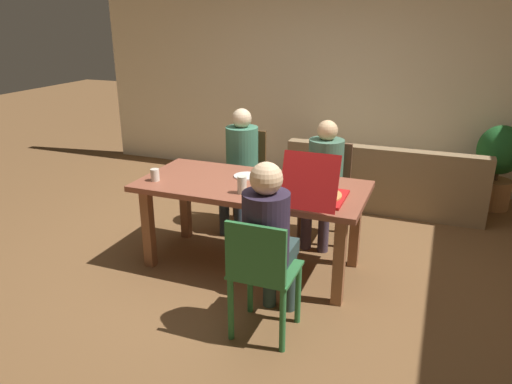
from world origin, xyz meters
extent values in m
plane|color=brown|center=(0.00, 0.00, 0.00)|extent=(20.00, 20.00, 0.00)
cube|color=beige|center=(0.00, 2.68, 1.47)|extent=(6.46, 0.12, 2.94)
cube|color=brown|center=(0.00, 0.00, 0.73)|extent=(1.89, 0.88, 0.05)
cube|color=brown|center=(-0.83, -0.32, 0.36)|extent=(0.08, 0.08, 0.71)
cube|color=brown|center=(0.83, -0.32, 0.36)|extent=(0.08, 0.08, 0.71)
cube|color=brown|center=(-0.83, 0.32, 0.36)|extent=(0.08, 0.08, 0.71)
cube|color=brown|center=(0.83, 0.32, 0.36)|extent=(0.08, 0.08, 0.71)
cylinder|color=#2E713A|center=(0.25, -0.66, 0.23)|extent=(0.04, 0.04, 0.46)
cylinder|color=#2E713A|center=(0.61, -0.66, 0.23)|extent=(0.04, 0.04, 0.46)
cylinder|color=#2E713A|center=(0.25, -1.01, 0.23)|extent=(0.04, 0.04, 0.46)
cylinder|color=#2E713A|center=(0.61, -1.01, 0.23)|extent=(0.04, 0.04, 0.46)
cube|color=#2E713A|center=(0.43, -0.84, 0.47)|extent=(0.42, 0.40, 0.02)
cube|color=#2E713A|center=(0.43, -1.02, 0.68)|extent=(0.40, 0.03, 0.39)
cylinder|color=#2D423E|center=(0.36, -0.53, 0.24)|extent=(0.10, 0.10, 0.48)
cylinder|color=#2D423E|center=(0.51, -0.53, 0.24)|extent=(0.10, 0.10, 0.48)
cube|color=#2D423E|center=(0.43, -0.68, 0.53)|extent=(0.28, 0.32, 0.11)
cylinder|color=#2F2439|center=(0.43, -0.84, 0.78)|extent=(0.31, 0.31, 0.49)
sphere|color=beige|center=(0.43, -0.84, 1.12)|extent=(0.21, 0.21, 0.21)
cylinder|color=#55381D|center=(-0.25, 0.61, 0.23)|extent=(0.04, 0.04, 0.46)
cylinder|color=#55381D|center=(-0.58, 0.61, 0.23)|extent=(0.04, 0.04, 0.46)
cylinder|color=#55381D|center=(-0.25, 0.95, 0.23)|extent=(0.04, 0.04, 0.46)
cylinder|color=#55381D|center=(-0.58, 0.95, 0.23)|extent=(0.04, 0.04, 0.46)
cube|color=#55381D|center=(-0.41, 0.78, 0.47)|extent=(0.39, 0.39, 0.02)
cube|color=#55381D|center=(-0.41, 0.96, 0.73)|extent=(0.37, 0.03, 0.49)
cylinder|color=#2F3E4B|center=(-0.34, 0.50, 0.24)|extent=(0.10, 0.10, 0.48)
cylinder|color=#2F3E4B|center=(-0.49, 0.50, 0.24)|extent=(0.10, 0.10, 0.48)
cube|color=#2F3E4B|center=(-0.41, 0.63, 0.53)|extent=(0.29, 0.29, 0.11)
cylinder|color=#3E795C|center=(-0.41, 0.78, 0.79)|extent=(0.32, 0.32, 0.50)
sphere|color=beige|center=(-0.41, 0.78, 1.13)|extent=(0.19, 0.19, 0.19)
cylinder|color=brown|center=(0.62, 0.63, 0.23)|extent=(0.04, 0.04, 0.46)
cylinder|color=brown|center=(0.24, 0.63, 0.23)|extent=(0.04, 0.04, 0.46)
cylinder|color=brown|center=(0.62, 0.97, 0.23)|extent=(0.04, 0.04, 0.46)
cylinder|color=brown|center=(0.24, 0.97, 0.23)|extent=(0.04, 0.04, 0.46)
cube|color=brown|center=(0.43, 0.80, 0.47)|extent=(0.44, 0.40, 0.02)
cube|color=brown|center=(0.43, 0.99, 0.70)|extent=(0.42, 0.03, 0.43)
cylinder|color=#423442|center=(0.51, 0.49, 0.24)|extent=(0.10, 0.10, 0.48)
cylinder|color=#423442|center=(0.35, 0.49, 0.24)|extent=(0.10, 0.10, 0.48)
cube|color=#423442|center=(0.43, 0.64, 0.53)|extent=(0.30, 0.33, 0.11)
cylinder|color=#466F57|center=(0.43, 0.80, 0.76)|extent=(0.33, 0.33, 0.45)
sphere|color=#DFB482|center=(0.43, 0.80, 1.07)|extent=(0.19, 0.19, 0.19)
cube|color=red|center=(0.59, -0.12, 0.77)|extent=(0.41, 0.41, 0.02)
cylinder|color=#CB8A46|center=(0.59, -0.12, 0.79)|extent=(0.36, 0.36, 0.01)
cube|color=red|center=(0.59, -0.39, 0.97)|extent=(0.41, 0.14, 0.39)
cylinder|color=white|center=(0.18, 0.10, 0.76)|extent=(0.22, 0.22, 0.01)
cone|color=#C88431|center=(0.18, 0.10, 0.78)|extent=(0.13, 0.13, 0.02)
cylinder|color=white|center=(-0.11, 0.15, 0.76)|extent=(0.22, 0.22, 0.01)
cylinder|color=silver|center=(0.01, -0.24, 0.83)|extent=(0.07, 0.07, 0.14)
cylinder|color=silver|center=(-0.78, -0.22, 0.81)|extent=(0.07, 0.07, 0.10)
cube|color=#8C7250|center=(0.89, 1.95, 0.20)|extent=(2.13, 0.82, 0.40)
cube|color=#8C7250|center=(0.89, 1.62, 0.57)|extent=(2.13, 0.16, 0.34)
cube|color=#8C7250|center=(-0.08, 1.95, 0.49)|extent=(0.20, 0.78, 0.18)
cube|color=#8C7250|center=(1.85, 1.95, 0.49)|extent=(0.20, 0.78, 0.18)
cylinder|color=#AE7A4A|center=(2.04, 2.26, 0.17)|extent=(0.36, 0.36, 0.33)
cylinder|color=brown|center=(2.04, 2.26, 0.41)|extent=(0.05, 0.05, 0.15)
ellipsoid|color=#205F28|center=(2.04, 2.26, 0.68)|extent=(0.49, 0.49, 0.54)
camera|label=1|loc=(1.41, -3.53, 2.08)|focal=34.10mm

